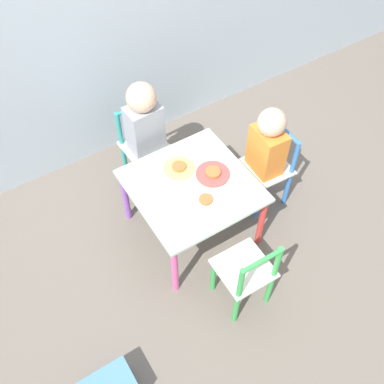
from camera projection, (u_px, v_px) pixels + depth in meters
ground_plane at (192, 228)px, 2.74m from camera, size 6.00×6.00×0.00m
kids_table at (192, 191)px, 2.45m from camera, size 0.63×0.63×0.42m
chair_blue at (269, 168)px, 2.69m from camera, size 0.27×0.27×0.54m
chair_teal at (144, 147)px, 2.79m from camera, size 0.27×0.27×0.54m
chair_green at (246, 274)px, 2.25m from camera, size 0.26×0.26×0.54m
child_right at (264, 152)px, 2.53m from camera, size 0.22×0.21×0.74m
child_back at (146, 128)px, 2.60m from camera, size 0.21×0.22×0.78m
plate_right at (213, 173)px, 2.44m from camera, size 0.19×0.19×0.03m
plate_back at (179, 168)px, 2.47m from camera, size 0.17×0.17×0.03m
plate_front at (206, 201)px, 2.33m from camera, size 0.16×0.16×0.03m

